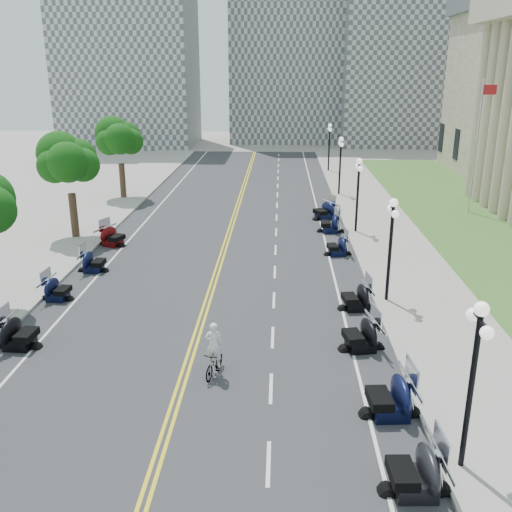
{
  "coord_description": "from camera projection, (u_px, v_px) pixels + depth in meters",
  "views": [
    {
      "loc": [
        3.42,
        -21.56,
        10.75
      ],
      "look_at": [
        2.3,
        4.76,
        2.0
      ],
      "focal_mm": 40.0,
      "sensor_mm": 36.0,
      "label": 1
    }
  ],
  "objects": [
    {
      "name": "lane_dash_15",
      "position": [
        278.0,
        178.0,
        57.97
      ],
      "size": [
        0.12,
        2.0,
        0.0
      ],
      "primitive_type": "cube",
      "color": "white",
      "rests_on": "road"
    },
    {
      "name": "street_lamp_3",
      "position": [
        357.0,
        196.0,
        37.98
      ],
      "size": [
        0.5,
        1.2,
        4.9
      ],
      "primitive_type": null,
      "color": "black",
      "rests_on": "sidewalk_north"
    },
    {
      "name": "motorcycle_n_5",
      "position": [
        361.0,
        333.0,
        22.63
      ],
      "size": [
        2.4,
        2.4,
        1.43
      ],
      "primitive_type": null,
      "rotation": [
        0.0,
        0.0,
        -1.37
      ],
      "color": "black",
      "rests_on": "road"
    },
    {
      "name": "street_lamp_5",
      "position": [
        329.0,
        147.0,
        60.73
      ],
      "size": [
        0.5,
        1.2,
        4.9
      ],
      "primitive_type": null,
      "color": "black",
      "rests_on": "sidewalk_north"
    },
    {
      "name": "motorcycle_n_9",
      "position": [
        331.0,
        222.0,
        38.82
      ],
      "size": [
        2.17,
        2.17,
        1.44
      ],
      "primitive_type": null,
      "rotation": [
        0.0,
        0.0,
        -1.63
      ],
      "color": "black",
      "rests_on": "road"
    },
    {
      "name": "distant_block_c",
      "position": [
        412.0,
        65.0,
        81.24
      ],
      "size": [
        20.0,
        14.0,
        22.0
      ],
      "primitive_type": "cube",
      "color": "gray",
      "rests_on": "ground"
    },
    {
      "name": "cyclist_rider",
      "position": [
        213.0,
        329.0,
        20.35
      ],
      "size": [
        0.64,
        0.42,
        1.75
      ],
      "primitive_type": "imported",
      "rotation": [
        0.0,
        0.0,
        3.14
      ],
      "color": "white",
      "rests_on": "bicycle"
    },
    {
      "name": "lane_dash_5",
      "position": [
        271.0,
        388.0,
        20.05
      ],
      "size": [
        0.12,
        2.0,
        0.0
      ],
      "primitive_type": "cube",
      "color": "white",
      "rests_on": "road"
    },
    {
      "name": "motorcycle_n_10",
      "position": [
        324.0,
        209.0,
        42.16
      ],
      "size": [
        2.84,
        2.84,
        1.48
      ],
      "primitive_type": null,
      "rotation": [
        0.0,
        0.0,
        -1.09
      ],
      "color": "black",
      "rests_on": "road"
    },
    {
      "name": "lane_dash_13",
      "position": [
        277.0,
        195.0,
        50.39
      ],
      "size": [
        0.12,
        2.0,
        0.0
      ],
      "primitive_type": "cube",
      "color": "white",
      "rests_on": "road"
    },
    {
      "name": "motorcycle_n_8",
      "position": [
        337.0,
        245.0,
        34.11
      ],
      "size": [
        2.05,
        2.05,
        1.27
      ],
      "primitive_type": null,
      "rotation": [
        0.0,
        0.0,
        -1.43
      ],
      "color": "black",
      "rests_on": "road"
    },
    {
      "name": "lane_dash_12",
      "position": [
        277.0,
        205.0,
        46.6
      ],
      "size": [
        0.12,
        2.0,
        0.0
      ],
      "primitive_type": "cube",
      "color": "white",
      "rests_on": "road"
    },
    {
      "name": "motorcycle_s_7",
      "position": [
        93.0,
        260.0,
        31.34
      ],
      "size": [
        1.89,
        1.89,
        1.29
      ],
      "primitive_type": null,
      "rotation": [
        0.0,
        0.0,
        1.55
      ],
      "color": "black",
      "rests_on": "road"
    },
    {
      "name": "lane_dash_9",
      "position": [
        276.0,
        250.0,
        35.22
      ],
      "size": [
        0.12,
        2.0,
        0.0
      ],
      "primitive_type": "cube",
      "color": "white",
      "rests_on": "road"
    },
    {
      "name": "lane_dash_7",
      "position": [
        274.0,
        300.0,
        27.63
      ],
      "size": [
        0.12,
        2.0,
        0.0
      ],
      "primitive_type": "cube",
      "color": "white",
      "rests_on": "road"
    },
    {
      "name": "edge_line_north",
      "position": [
        330.0,
        261.0,
        33.19
      ],
      "size": [
        0.12,
        90.0,
        0.0
      ],
      "primitive_type": "cube",
      "color": "white",
      "rests_on": "road"
    },
    {
      "name": "lane_dash_17",
      "position": [
        278.0,
        165.0,
        65.56
      ],
      "size": [
        0.12,
        2.0,
        0.0
      ],
      "primitive_type": "cube",
      "color": "white",
      "rests_on": "road"
    },
    {
      "name": "lane_dash_8",
      "position": [
        275.0,
        272.0,
        31.43
      ],
      "size": [
        0.12,
        2.0,
        0.0
      ],
      "primitive_type": "cube",
      "color": "white",
      "rests_on": "road"
    },
    {
      "name": "street_lamp_1",
      "position": [
        471.0,
        388.0,
        15.22
      ],
      "size": [
        0.5,
        1.2,
        4.9
      ],
      "primitive_type": null,
      "color": "black",
      "rests_on": "sidewalk_north"
    },
    {
      "name": "street_lamp_4",
      "position": [
        340.0,
        166.0,
        49.35
      ],
      "size": [
        0.5,
        1.2,
        4.9
      ],
      "primitive_type": null,
      "color": "black",
      "rests_on": "sidewalk_north"
    },
    {
      "name": "sidewalk_south",
      "position": [
        45.0,
        256.0,
        33.86
      ],
      "size": [
        5.0,
        90.0,
        0.15
      ],
      "primitive_type": "cube",
      "color": "#9E9991",
      "rests_on": "ground"
    },
    {
      "name": "lawn",
      "position": [
        478.0,
        226.0,
        40.32
      ],
      "size": [
        9.0,
        60.0,
        0.1
      ],
      "primitive_type": "cube",
      "color": "#356023",
      "rests_on": "ground"
    },
    {
      "name": "ground",
      "position": [
        197.0,
        336.0,
        23.97
      ],
      "size": [
        160.0,
        160.0,
        0.0
      ],
      "primitive_type": "plane",
      "color": "gray"
    },
    {
      "name": "sidewalk_north",
      "position": [
        401.0,
        261.0,
        33.01
      ],
      "size": [
        5.0,
        90.0,
        0.15
      ],
      "primitive_type": "cube",
      "color": "#9E9991",
      "rests_on": "ground"
    },
    {
      "name": "distant_block_b",
      "position": [
        286.0,
        37.0,
        83.56
      ],
      "size": [
        16.0,
        12.0,
        30.0
      ],
      "primitive_type": "cube",
      "color": "gray",
      "rests_on": "ground"
    },
    {
      "name": "motorcycle_s_6",
      "position": [
        57.0,
        288.0,
        27.52
      ],
      "size": [
        1.91,
        1.91,
        1.24
      ],
      "primitive_type": null,
      "rotation": [
        0.0,
        0.0,
        1.48
      ],
      "color": "black",
      "rests_on": "road"
    },
    {
      "name": "lane_dash_18",
      "position": [
        279.0,
        160.0,
        69.35
      ],
      "size": [
        0.12,
        2.0,
        0.0
      ],
      "primitive_type": "cube",
      "color": "white",
      "rests_on": "road"
    },
    {
      "name": "lane_dash_4",
      "position": [
        268.0,
        463.0,
        16.26
      ],
      "size": [
        0.12,
        2.0,
        0.0
      ],
      "primitive_type": "cube",
      "color": "white",
      "rests_on": "road"
    },
    {
      "name": "road",
      "position": [
        221.0,
        260.0,
        33.45
      ],
      "size": [
        16.0,
        90.0,
        0.01
      ],
      "primitive_type": "cube",
      "color": "#333335",
      "rests_on": "ground"
    },
    {
      "name": "lane_dash_14",
      "position": [
        278.0,
        186.0,
        54.18
      ],
      "size": [
        0.12,
        2.0,
        0.0
      ],
      "primitive_type": "cube",
      "color": "white",
      "rests_on": "road"
    },
    {
      "name": "lane_dash_16",
      "position": [
        278.0,
        171.0,
        61.77
      ],
      "size": [
        0.12,
        2.0,
        0.0
      ],
      "primitive_type": "cube",
      "color": "white",
      "rests_on": "road"
    },
    {
      "name": "lane_dash_19",
      "position": [
        279.0,
        155.0,
        73.14
      ],
      "size": [
        0.12,
        2.0,
        0.0
      ],
      "primitive_type": "cube",
      "color": "white",
      "rests_on": "road"
    },
    {
      "name": "motorcycle_s_5",
      "position": [
        18.0,
        331.0,
        22.79
      ],
      "size": [
        2.13,
        2.13,
        1.41
      ],
      "primitive_type": null,
      "rotation": [
        0.0,
        0.0,
        1.51
      ],
      "color": "black",
      "rests_on": "road"
    },
    {
      "name": "tree_4",
      "position": [
        120.0,
        143.0,
        47.53
      ],
      "size": [
        4.8,
        4.8,
        9.2
      ],
      "primitive_type": null,
      "color": "#235619",
      "rests_on": "sidewalk_south"
    },
    {
      "name": "motorcycle_n_4",
      "position": [
        390.0,
        394.0,
        18.28
      ],
      "size": [
        2.38,
        2.38,
        1.54
      ],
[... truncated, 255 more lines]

